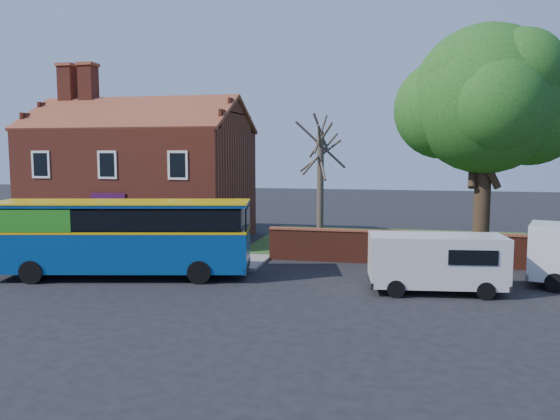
# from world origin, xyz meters

# --- Properties ---
(ground) EXTENTS (120.00, 120.00, 0.00)m
(ground) POSITION_xyz_m (0.00, 0.00, 0.00)
(ground) COLOR black
(ground) RESTS_ON ground
(pavement) EXTENTS (18.00, 3.50, 0.12)m
(pavement) POSITION_xyz_m (-7.00, 5.75, 0.06)
(pavement) COLOR gray
(pavement) RESTS_ON ground
(kerb) EXTENTS (18.00, 0.15, 0.14)m
(kerb) POSITION_xyz_m (-7.00, 4.00, 0.07)
(kerb) COLOR slate
(kerb) RESTS_ON ground
(grass_strip) EXTENTS (26.00, 12.00, 0.04)m
(grass_strip) POSITION_xyz_m (13.00, 13.00, 0.02)
(grass_strip) COLOR #426B28
(grass_strip) RESTS_ON ground
(shop_building) EXTENTS (12.30, 8.13, 10.50)m
(shop_building) POSITION_xyz_m (-7.02, 11.50, 3.41)
(shop_building) COLOR maroon
(shop_building) RESTS_ON ground
(boundary_wall) EXTENTS (22.00, 0.38, 1.60)m
(boundary_wall) POSITION_xyz_m (13.00, 7.00, 0.81)
(boundary_wall) COLOR maroon
(boundary_wall) RESTS_ON ground
(bus) EXTENTS (10.90, 4.86, 3.22)m
(bus) POSITION_xyz_m (-3.47, 1.79, 1.83)
(bus) COLOR navy
(bus) RESTS_ON ground
(van_near) EXTENTS (5.16, 2.58, 2.17)m
(van_near) POSITION_xyz_m (9.62, 2.03, 1.22)
(van_near) COLOR silver
(van_near) RESTS_ON ground
(large_tree) EXTENTS (9.68, 7.66, 11.81)m
(large_tree) POSITION_xyz_m (12.56, 11.58, 7.73)
(large_tree) COLOR black
(large_tree) RESTS_ON ground
(bare_tree) EXTENTS (2.59, 3.09, 6.92)m
(bare_tree) POSITION_xyz_m (4.06, 9.90, 3.55)
(bare_tree) COLOR #4C4238
(bare_tree) RESTS_ON ground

